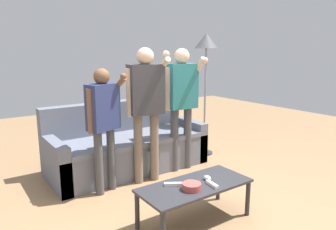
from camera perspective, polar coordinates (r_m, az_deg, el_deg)
ground_plane at (r=3.30m, az=2.40°, el=-17.63°), size 12.00×12.00×0.00m
couch at (r=4.41m, az=-7.48°, el=-5.69°), size 2.12×0.89×0.90m
coffee_table at (r=3.04m, az=4.91°, el=-13.18°), size 1.08×0.48×0.38m
snack_bowl at (r=2.90m, az=4.32°, el=-12.79°), size 0.17×0.17×0.06m
game_remote_nunchuk at (r=3.11m, az=7.14°, el=-11.24°), size 0.06×0.09×0.05m
floor_lamp at (r=4.82m, az=6.94°, el=11.70°), size 0.35×0.35×1.86m
player_left at (r=3.55m, az=-11.63°, el=-0.20°), size 0.45×0.28×1.42m
player_center at (r=3.76m, az=-4.04°, el=2.83°), size 0.49×0.37×1.64m
player_right at (r=4.16m, az=2.48°, el=3.61°), size 0.48×0.39×1.64m
game_remote_wand_near at (r=3.00m, az=7.99°, el=-12.34°), size 0.06×0.16×0.03m
game_remote_wand_far at (r=2.97m, az=0.91°, el=-12.44°), size 0.16×0.12×0.03m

